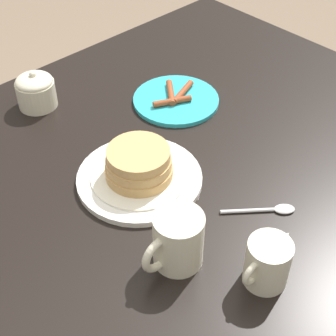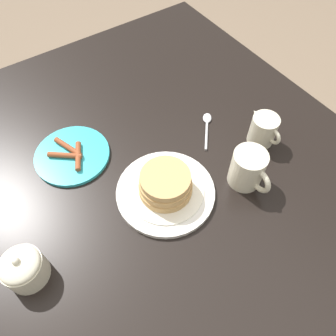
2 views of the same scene
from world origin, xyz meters
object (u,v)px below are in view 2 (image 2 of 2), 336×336
creamer_pitcher (263,129)px  spoon (207,125)px  sugar_bowl (23,268)px  coffee_mug (248,169)px  pancake_plate (165,187)px  side_plate_bacon (72,155)px

creamer_pitcher → spoon: bearing=-145.3°
sugar_bowl → creamer_pitcher: bearing=89.9°
coffee_mug → spoon: 0.21m
creamer_pitcher → sugar_bowl: (-0.00, -0.65, -0.00)m
pancake_plate → coffee_mug: coffee_mug is taller
pancake_plate → side_plate_bacon: bearing=-148.9°
creamer_pitcher → spoon: 0.15m
sugar_bowl → pancake_plate: bearing=90.5°
creamer_pitcher → spoon: creamer_pitcher is taller
creamer_pitcher → coffee_mug: bearing=-58.3°
sugar_bowl → coffee_mug: bearing=81.7°
pancake_plate → creamer_pitcher: bearing=89.1°
side_plate_bacon → coffee_mug: (0.31, 0.32, 0.04)m
coffee_mug → spoon: (-0.20, 0.04, -0.05)m
pancake_plate → sugar_bowl: 0.34m
creamer_pitcher → spoon: size_ratio=0.95×
coffee_mug → creamer_pitcher: bearing=121.7°
side_plate_bacon → coffee_mug: coffee_mug is taller
coffee_mug → spoon: coffee_mug is taller
coffee_mug → sugar_bowl: coffee_mug is taller
spoon → sugar_bowl: bearing=-77.9°
pancake_plate → coffee_mug: 0.20m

